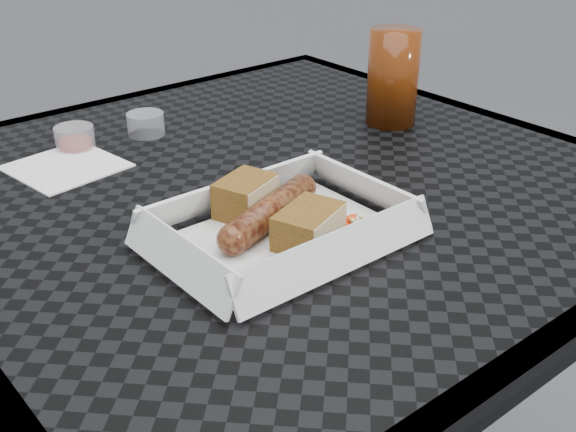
% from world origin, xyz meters
% --- Properties ---
extents(patio_table, '(0.80, 0.80, 0.74)m').
position_xyz_m(patio_table, '(0.00, 0.00, 0.67)').
color(patio_table, black).
rests_on(patio_table, ground).
extents(food_tray, '(0.22, 0.15, 0.00)m').
position_xyz_m(food_tray, '(-0.09, -0.12, 0.75)').
color(food_tray, white).
rests_on(food_tray, patio_table).
extents(bratwurst, '(0.16, 0.08, 0.03)m').
position_xyz_m(bratwurst, '(-0.08, -0.10, 0.76)').
color(bratwurst, brown).
rests_on(bratwurst, food_tray).
extents(bread_near, '(0.07, 0.06, 0.04)m').
position_xyz_m(bread_near, '(-0.08, -0.06, 0.77)').
color(bread_near, brown).
rests_on(bread_near, food_tray).
extents(bread_far, '(0.08, 0.07, 0.04)m').
position_xyz_m(bread_far, '(-0.07, -0.15, 0.77)').
color(bread_far, brown).
rests_on(bread_far, food_tray).
extents(veg_garnish, '(0.03, 0.03, 0.00)m').
position_xyz_m(veg_garnish, '(-0.01, -0.16, 0.75)').
color(veg_garnish, '#FE380B').
rests_on(veg_garnish, food_tray).
extents(napkin, '(0.14, 0.14, 0.00)m').
position_xyz_m(napkin, '(-0.17, 0.18, 0.75)').
color(napkin, white).
rests_on(napkin, patio_table).
extents(condiment_cup_sauce, '(0.05, 0.05, 0.03)m').
position_xyz_m(condiment_cup_sauce, '(-0.14, 0.23, 0.76)').
color(condiment_cup_sauce, maroon).
rests_on(condiment_cup_sauce, patio_table).
extents(condiment_cup_empty, '(0.05, 0.05, 0.03)m').
position_xyz_m(condiment_cup_empty, '(-0.04, 0.22, 0.76)').
color(condiment_cup_empty, silver).
rests_on(condiment_cup_empty, patio_table).
extents(drink_glass, '(0.07, 0.07, 0.13)m').
position_xyz_m(drink_glass, '(0.25, 0.04, 0.81)').
color(drink_glass, '#521F07').
rests_on(drink_glass, patio_table).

